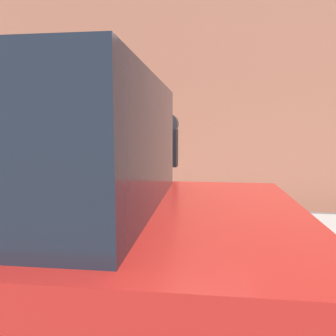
# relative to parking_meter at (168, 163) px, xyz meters

# --- Properties ---
(sidewalk) EXTENTS (24.00, 2.80, 0.11)m
(sidewalk) POSITION_rel_parking_meter_xyz_m (-0.40, 1.22, -1.17)
(sidewalk) COLOR #ADAAA3
(sidewalk) RESTS_ON ground_plane
(building_facade) EXTENTS (24.00, 0.30, 5.58)m
(building_facade) POSITION_rel_parking_meter_xyz_m (-0.40, 3.31, 1.57)
(building_facade) COLOR #935642
(building_facade) RESTS_ON ground_plane
(parking_meter) EXTENTS (0.20, 0.15, 1.60)m
(parking_meter) POSITION_rel_parking_meter_xyz_m (0.00, 0.00, 0.00)
(parking_meter) COLOR gray
(parking_meter) RESTS_ON sidewalk
(fire_hydrant) EXTENTS (0.26, 0.26, 0.78)m
(fire_hydrant) POSITION_rel_parking_meter_xyz_m (-2.16, 0.50, -0.73)
(fire_hydrant) COLOR #999EA3
(fire_hydrant) RESTS_ON sidewalk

